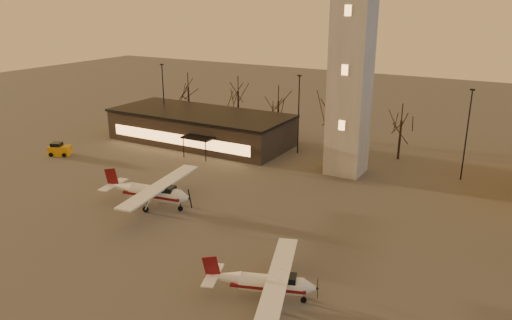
{
  "coord_description": "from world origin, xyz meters",
  "views": [
    {
      "loc": [
        18.2,
        -22.4,
        19.17
      ],
      "look_at": [
        -2.15,
        13.0,
        5.91
      ],
      "focal_mm": 35.0,
      "sensor_mm": 36.0,
      "label": 1
    }
  ],
  "objects_px": {
    "control_tower": "(354,27)",
    "cessna_rear": "(157,196)",
    "service_cart": "(60,150)",
    "terminal": "(200,127)",
    "cessna_front": "(273,287)"
  },
  "relations": [
    {
      "from": "control_tower",
      "to": "cessna_rear",
      "type": "height_order",
      "value": "control_tower"
    },
    {
      "from": "control_tower",
      "to": "service_cart",
      "type": "relative_size",
      "value": 11.0
    },
    {
      "from": "terminal",
      "to": "service_cart",
      "type": "xyz_separation_m",
      "value": [
        -12.05,
        -14.0,
        -1.52
      ]
    },
    {
      "from": "control_tower",
      "to": "cessna_front",
      "type": "xyz_separation_m",
      "value": [
        4.83,
        -26.84,
        -15.35
      ]
    },
    {
      "from": "service_cart",
      "to": "control_tower",
      "type": "bearing_deg",
      "value": -4.61
    },
    {
      "from": "control_tower",
      "to": "cessna_rear",
      "type": "bearing_deg",
      "value": -122.73
    },
    {
      "from": "terminal",
      "to": "cessna_front",
      "type": "bearing_deg",
      "value": -47.05
    },
    {
      "from": "cessna_front",
      "to": "cessna_rear",
      "type": "relative_size",
      "value": 0.82
    },
    {
      "from": "control_tower",
      "to": "terminal",
      "type": "height_order",
      "value": "control_tower"
    },
    {
      "from": "control_tower",
      "to": "cessna_front",
      "type": "bearing_deg",
      "value": -79.79
    },
    {
      "from": "service_cart",
      "to": "cessna_rear",
      "type": "bearing_deg",
      "value": -41.03
    },
    {
      "from": "service_cart",
      "to": "terminal",
      "type": "bearing_deg",
      "value": 25.22
    },
    {
      "from": "cessna_front",
      "to": "control_tower",
      "type": "bearing_deg",
      "value": 80.89
    },
    {
      "from": "cessna_rear",
      "to": "service_cart",
      "type": "height_order",
      "value": "cessna_rear"
    },
    {
      "from": "terminal",
      "to": "control_tower",
      "type": "bearing_deg",
      "value": -5.15
    }
  ]
}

